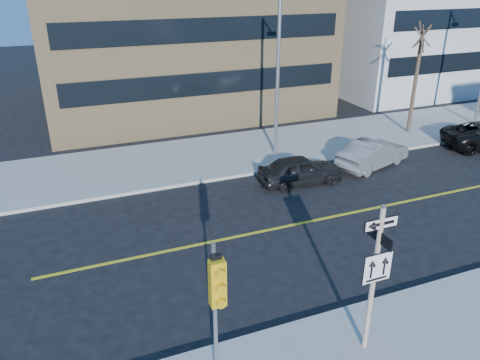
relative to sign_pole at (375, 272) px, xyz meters
name	(u,v)px	position (x,y,z in m)	size (l,w,h in m)	color
ground	(314,294)	(0.00, 2.51, -2.44)	(120.00, 120.00, 0.00)	black
far_sidewalk	(462,121)	(18.00, 14.51, -2.36)	(66.00, 6.00, 0.15)	#9F9C95
sign_pole	(375,272)	(0.00, 0.00, 0.00)	(0.92, 0.92, 4.06)	white
traffic_signal	(217,295)	(-4.00, -0.15, 0.59)	(0.32, 0.45, 4.00)	gray
parked_car_a	(300,170)	(3.50, 9.87, -1.77)	(3.90, 1.57, 1.33)	black
parked_car_b	(373,154)	(7.83, 10.33, -1.74)	(4.20, 1.47, 1.38)	slate
streetlight_a	(280,66)	(4.00, 13.27, 2.32)	(0.55, 2.25, 8.00)	gray
street_tree_west	(422,39)	(13.00, 13.81, 3.09)	(1.80, 1.80, 6.35)	#3E2D24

